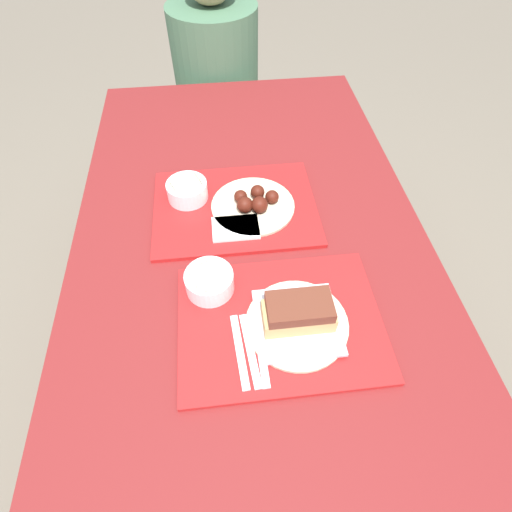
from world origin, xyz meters
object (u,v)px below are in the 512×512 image
object	(u,v)px
bowl_coleslaw_near	(209,281)
person_seated_across	(215,61)
bowl_coleslaw_far	(187,190)
wings_plate_far	(254,203)
tray_far	(235,208)
brisket_sandwich_plate	(298,317)
tray_near	(280,322)

from	to	relation	value
bowl_coleslaw_near	person_seated_across	world-z (taller)	person_seated_across
bowl_coleslaw_far	person_seated_across	bearing A→B (deg)	82.36
wings_plate_far	person_seated_across	world-z (taller)	person_seated_across
tray_far	bowl_coleslaw_near	distance (m)	0.28
bowl_coleslaw_near	bowl_coleslaw_far	bearing A→B (deg)	98.70
person_seated_across	wings_plate_far	bearing A→B (deg)	-86.29
tray_far	bowl_coleslaw_near	world-z (taller)	bowl_coleslaw_near
brisket_sandwich_plate	person_seated_across	size ratio (longest dim) A/B	0.32
tray_near	tray_far	distance (m)	0.38
bowl_coleslaw_near	person_seated_across	bearing A→B (deg)	86.68
bowl_coleslaw_far	tray_far	bearing A→B (deg)	-21.39
tray_near	wings_plate_far	size ratio (longest dim) A/B	1.95
tray_near	person_seated_across	distance (m)	1.31
bowl_coleslaw_near	brisket_sandwich_plate	distance (m)	0.22
wings_plate_far	bowl_coleslaw_near	bearing A→B (deg)	-116.90
brisket_sandwich_plate	person_seated_across	world-z (taller)	person_seated_across
tray_near	brisket_sandwich_plate	distance (m)	0.05
bowl_coleslaw_far	tray_near	bearing A→B (deg)	-64.92
brisket_sandwich_plate	wings_plate_far	world-z (taller)	brisket_sandwich_plate
bowl_coleslaw_far	person_seated_across	world-z (taller)	person_seated_across
tray_near	bowl_coleslaw_far	xyz separation A→B (m)	(-0.20, 0.42, 0.03)
tray_far	wings_plate_far	size ratio (longest dim) A/B	1.95
tray_far	bowl_coleslaw_near	size ratio (longest dim) A/B	4.01
bowl_coleslaw_near	bowl_coleslaw_far	size ratio (longest dim) A/B	1.00
bowl_coleslaw_near	person_seated_across	distance (m)	1.20
tray_far	wings_plate_far	distance (m)	0.06
brisket_sandwich_plate	person_seated_across	xyz separation A→B (m)	(-0.11, 1.32, -0.06)
bowl_coleslaw_far	brisket_sandwich_plate	bearing A→B (deg)	-61.97
bowl_coleslaw_near	wings_plate_far	world-z (taller)	wings_plate_far
person_seated_across	tray_near	bearing A→B (deg)	-86.50
bowl_coleslaw_near	wings_plate_far	size ratio (longest dim) A/B	0.49
tray_far	bowl_coleslaw_far	size ratio (longest dim) A/B	4.01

